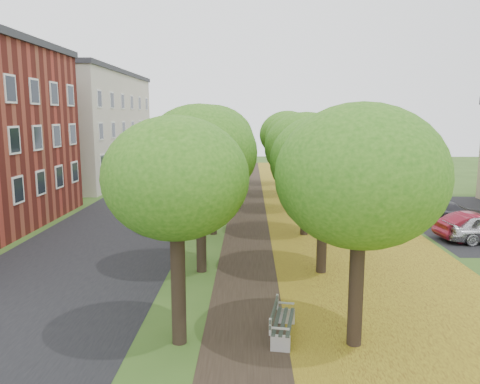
{
  "coord_description": "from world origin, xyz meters",
  "views": [
    {
      "loc": [
        -0.27,
        -12.05,
        6.2
      ],
      "look_at": [
        -0.75,
        10.57,
        2.5
      ],
      "focal_mm": 35.0,
      "sensor_mm": 36.0,
      "label": 1
    }
  ],
  "objects_px": {
    "car_red": "(478,227)",
    "car_white": "(408,194)",
    "bench": "(281,321)",
    "car_grey": "(450,212)"
  },
  "relations": [
    {
      "from": "bench",
      "to": "car_white",
      "type": "relative_size",
      "value": 0.37
    },
    {
      "from": "bench",
      "to": "car_red",
      "type": "xyz_separation_m",
      "value": [
        10.6,
        10.71,
        0.22
      ]
    },
    {
      "from": "car_red",
      "to": "car_grey",
      "type": "relative_size",
      "value": 0.95
    },
    {
      "from": "car_grey",
      "to": "bench",
      "type": "bearing_deg",
      "value": 148.85
    },
    {
      "from": "car_red",
      "to": "car_white",
      "type": "height_order",
      "value": "car_white"
    },
    {
      "from": "bench",
      "to": "car_grey",
      "type": "distance_m",
      "value": 18.06
    },
    {
      "from": "bench",
      "to": "car_grey",
      "type": "bearing_deg",
      "value": -27.24
    },
    {
      "from": "car_red",
      "to": "car_white",
      "type": "xyz_separation_m",
      "value": [
        -0.23,
        9.77,
        0.05
      ]
    },
    {
      "from": "car_grey",
      "to": "car_white",
      "type": "xyz_separation_m",
      "value": [
        -0.41,
        5.99,
        0.1
      ]
    },
    {
      "from": "car_red",
      "to": "car_grey",
      "type": "bearing_deg",
      "value": -9.32
    }
  ]
}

